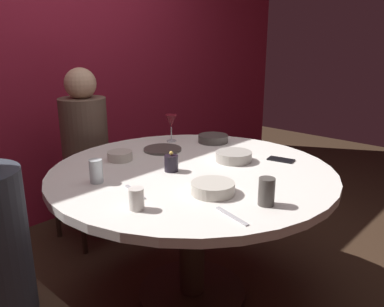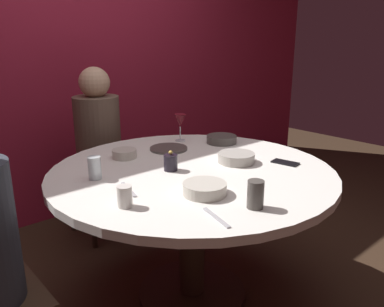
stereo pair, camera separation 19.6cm
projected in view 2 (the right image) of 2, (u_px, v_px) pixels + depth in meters
The scene contains 17 objects.
ground_plane at pixel (192, 293), 2.20m from camera, with size 8.00×8.00×0.00m, color #382619.
back_wall at pixel (59, 52), 2.92m from camera, with size 6.00×0.10×2.60m, color maroon.
dining_table at pixel (192, 193), 2.02m from camera, with size 1.45×1.45×0.75m.
seated_diner_back at pixel (98, 135), 2.70m from camera, with size 0.40×0.40×1.22m.
candle_holder at pixel (171, 162), 1.94m from camera, with size 0.07×0.07×0.10m.
wine_glass at pixel (180, 122), 2.47m from camera, with size 0.08×0.08×0.18m.
dinner_plate at pixel (169, 148), 2.31m from camera, with size 0.22×0.22×0.01m, color #4C4742.
cell_phone at pixel (285, 163), 2.06m from camera, with size 0.07×0.14×0.01m, color black.
bowl_serving_large at pixel (124, 154), 2.15m from camera, with size 0.14×0.14×0.05m, color beige.
bowl_salad_center at pixel (205, 189), 1.65m from camera, with size 0.19×0.19×0.05m, color beige.
bowl_small_white at pixel (222, 139), 2.46m from camera, with size 0.19×0.19×0.05m, color #4C4742.
bowl_sauce_side at pixel (236, 158), 2.07m from camera, with size 0.20×0.20×0.05m, color #B2ADA3.
cup_near_candle at pixel (95, 168), 1.82m from camera, with size 0.06×0.06×0.11m, color silver.
cup_by_left_diner at pixel (255, 194), 1.51m from camera, with size 0.07×0.07×0.11m, color #4C4742.
cup_by_right_diner at pixel (125, 196), 1.52m from camera, with size 0.06×0.06×0.09m, color silver.
fork_near_plate at pixel (129, 189), 1.70m from camera, with size 0.02×0.18×0.01m, color #B7B7BC.
knife_near_plate at pixel (216, 217), 1.43m from camera, with size 0.02×0.18×0.01m, color #B7B7BC.
Camera 2 is at (-1.24, -1.41, 1.40)m, focal length 36.06 mm.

